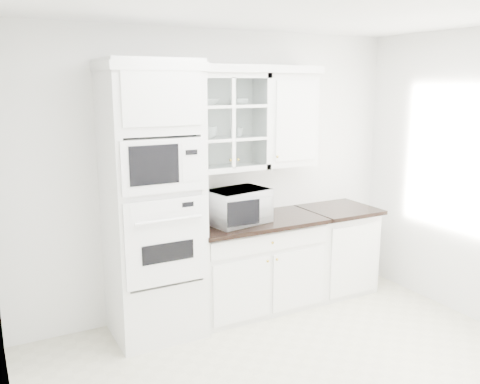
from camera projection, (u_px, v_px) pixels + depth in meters
room_shell at (292, 142)px, 3.72m from camera, size 4.00×3.50×2.70m
oven_column at (153, 203)px, 4.35m from camera, size 0.76×0.68×2.40m
base_cabinet_run at (255, 264)px, 5.00m from camera, size 1.32×0.67×0.92m
extra_base_cabinet at (336, 249)px, 5.46m from camera, size 0.72×0.67×0.92m
upper_cabinet_glass at (225, 122)px, 4.72m from camera, size 0.80×0.33×0.90m
upper_cabinet_solid at (286, 120)px, 5.03m from camera, size 0.55×0.33×0.90m
crown_molding at (216, 68)px, 4.54m from camera, size 2.14×0.38×0.07m
countertop_microwave at (237, 206)px, 4.75m from camera, size 0.63×0.55×0.32m
bowl_a at (205, 102)px, 4.58m from camera, size 0.26×0.26×0.06m
bowl_b at (239, 102)px, 4.73m from camera, size 0.18×0.18×0.06m
cup_a at (210, 132)px, 4.67m from camera, size 0.17×0.17×0.11m
cup_b at (238, 132)px, 4.82m from camera, size 0.11×0.11×0.09m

